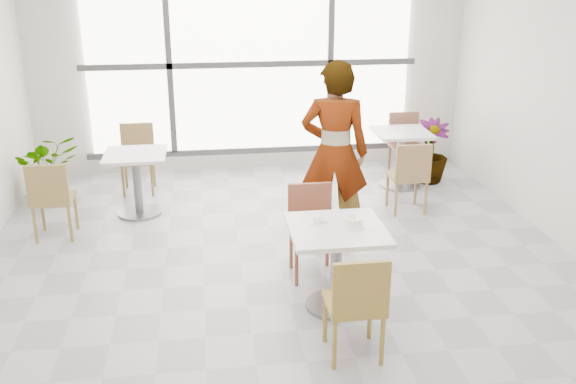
{
  "coord_description": "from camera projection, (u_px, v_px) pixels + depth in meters",
  "views": [
    {
      "loc": [
        -0.69,
        -5.35,
        2.88
      ],
      "look_at": [
        0.0,
        -0.3,
        1.0
      ],
      "focal_mm": 39.94,
      "sensor_mm": 36.0,
      "label": 1
    }
  ],
  "objects": [
    {
      "name": "plant_left",
      "position": [
        48.0,
        167.0,
        7.92
      ],
      "size": [
        0.95,
        0.9,
        0.85
      ],
      "primitive_type": "imported",
      "rotation": [
        0.0,
        0.0,
        0.37
      ],
      "color": "#52803F",
      "rests_on": "ground"
    },
    {
      "name": "bg_chair_left_near",
      "position": [
        51.0,
        196.0,
        6.77
      ],
      "size": [
        0.42,
        0.42,
        0.87
      ],
      "rotation": [
        0.0,
        0.0,
        3.14
      ],
      "color": "olive",
      "rests_on": "ground"
    },
    {
      "name": "wall_front",
      "position": [
        409.0,
        367.0,
        2.28
      ],
      "size": [
        6.0,
        0.0,
        6.0
      ],
      "primitive_type": "plane",
      "rotation": [
        -1.57,
        0.0,
        0.0
      ],
      "color": "silver",
      "rests_on": "ground"
    },
    {
      "name": "oatmeal_bowl",
      "position": [
        353.0,
        222.0,
        5.36
      ],
      "size": [
        0.21,
        0.21,
        0.1
      ],
      "color": "white",
      "rests_on": "main_table"
    },
    {
      "name": "window",
      "position": [
        251.0,
        64.0,
        8.73
      ],
      "size": [
        4.6,
        0.07,
        2.52
      ],
      "color": "white",
      "rests_on": "ground"
    },
    {
      "name": "person",
      "position": [
        335.0,
        153.0,
        6.64
      ],
      "size": [
        0.79,
        0.61,
        1.93
      ],
      "primitive_type": "imported",
      "rotation": [
        0.0,
        0.0,
        2.91
      ],
      "color": "black",
      "rests_on": "ground"
    },
    {
      "name": "bg_chair_right_far",
      "position": [
        405.0,
        140.0,
        8.82
      ],
      "size": [
        0.42,
        0.42,
        0.87
      ],
      "color": "brown",
      "rests_on": "ground"
    },
    {
      "name": "wall_back",
      "position": [
        251.0,
        63.0,
        8.79
      ],
      "size": [
        6.0,
        0.0,
        6.0
      ],
      "primitive_type": "plane",
      "rotation": [
        1.57,
        0.0,
        0.0
      ],
      "color": "silver",
      "rests_on": "ground"
    },
    {
      "name": "chair_near",
      "position": [
        357.0,
        301.0,
        4.7
      ],
      "size": [
        0.42,
        0.42,
        0.87
      ],
      "rotation": [
        0.0,
        0.0,
        3.14
      ],
      "color": "olive",
      "rests_on": "ground"
    },
    {
      "name": "floor",
      "position": [
        284.0,
        280.0,
        6.06
      ],
      "size": [
        7.0,
        7.0,
        0.0
      ],
      "primitive_type": "plane",
      "color": "#9E9EA5",
      "rests_on": "ground"
    },
    {
      "name": "bg_chair_left_far",
      "position": [
        138.0,
        153.0,
        8.24
      ],
      "size": [
        0.42,
        0.42,
        0.87
      ],
      "color": "olive",
      "rests_on": "ground"
    },
    {
      "name": "bg_table_left",
      "position": [
        137.0,
        175.0,
        7.46
      ],
      "size": [
        0.7,
        0.7,
        0.75
      ],
      "color": "silver",
      "rests_on": "ground"
    },
    {
      "name": "main_table",
      "position": [
        336.0,
        252.0,
        5.43
      ],
      "size": [
        0.8,
        0.8,
        0.75
      ],
      "color": "white",
      "rests_on": "ground"
    },
    {
      "name": "bg_chair_right_near",
      "position": [
        410.0,
        173.0,
        7.49
      ],
      "size": [
        0.42,
        0.42,
        0.87
      ],
      "rotation": [
        0.0,
        0.0,
        3.14
      ],
      "color": "#9B774B",
      "rests_on": "ground"
    },
    {
      "name": "chair_far",
      "position": [
        311.0,
        224.0,
        6.06
      ],
      "size": [
        0.42,
        0.42,
        0.87
      ],
      "color": "brown",
      "rests_on": "ground"
    },
    {
      "name": "plant_right",
      "position": [
        430.0,
        151.0,
        8.58
      ],
      "size": [
        0.59,
        0.59,
        0.85
      ],
      "primitive_type": "imported",
      "rotation": [
        0.0,
        0.0,
        -0.26
      ],
      "color": "#51733B",
      "rests_on": "ground"
    },
    {
      "name": "bg_table_right",
      "position": [
        401.0,
        151.0,
        8.39
      ],
      "size": [
        0.7,
        0.7,
        0.75
      ],
      "color": "white",
      "rests_on": "ground"
    },
    {
      "name": "coffee_cup",
      "position": [
        318.0,
        220.0,
        5.42
      ],
      "size": [
        0.16,
        0.13,
        0.07
      ],
      "color": "white",
      "rests_on": "main_table"
    }
  ]
}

